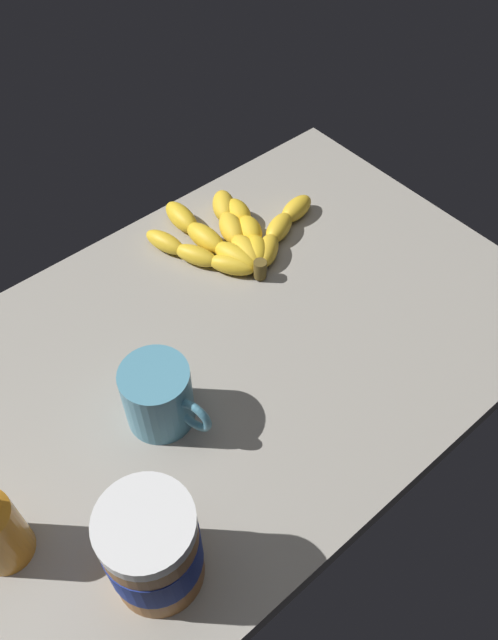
# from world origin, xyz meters

# --- Properties ---
(ground_plane) EXTENTS (0.88, 0.59, 0.04)m
(ground_plane) POSITION_xyz_m (0.00, 0.00, -0.02)
(ground_plane) COLOR gray
(banana_bunch) EXTENTS (0.27, 0.22, 0.04)m
(banana_bunch) POSITION_xyz_m (-0.13, -0.15, 0.02)
(banana_bunch) COLOR yellow
(banana_bunch) RESTS_ON ground_plane
(peanut_butter_jar) EXTENTS (0.10, 0.10, 0.14)m
(peanut_butter_jar) POSITION_xyz_m (0.26, 0.19, 0.07)
(peanut_butter_jar) COLOR #9E602D
(peanut_butter_jar) RESTS_ON ground_plane
(coffee_mug) EXTENTS (0.09, 0.12, 0.09)m
(coffee_mug) POSITION_xyz_m (0.14, 0.03, 0.05)
(coffee_mug) COLOR teal
(coffee_mug) RESTS_ON ground_plane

